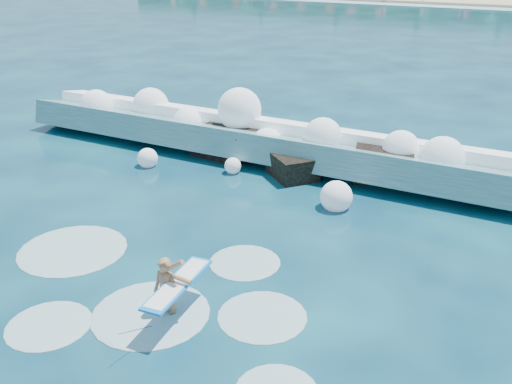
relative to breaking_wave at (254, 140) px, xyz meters
The scene contains 8 objects.
ground 7.62m from the breaking_wave, 78.98° to the right, with size 200.00×200.00×0.00m, color #07243F.
beach 70.55m from the breaking_wave, 88.82° to the left, with size 140.00×20.00×0.40m, color tan.
wet_band 59.56m from the breaking_wave, 88.60° to the left, with size 140.00×5.00×0.08m, color silver.
breaking_wave is the anchor object (origin of this frame).
rock_cluster 1.82m from the breaking_wave, 16.42° to the right, with size 7.95×3.15×1.27m.
surfer_with_board 10.00m from the breaking_wave, 72.11° to the right, with size 0.92×2.79×1.57m.
wave_spray 0.55m from the breaking_wave, 132.36° to the right, with size 14.95×4.66×2.46m.
surf_foam 9.23m from the breaking_wave, 78.50° to the right, with size 8.86×5.78×0.14m.
Camera 1 is at (7.82, -9.94, 7.07)m, focal length 40.00 mm.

